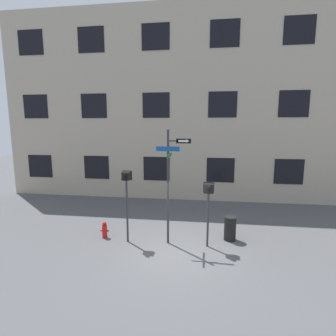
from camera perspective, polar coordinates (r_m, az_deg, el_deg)
The scene contains 7 objects.
ground_plane at distance 10.18m, azimuth 1.55°, elevation -18.15°, with size 60.00×60.00×0.00m, color #515154.
building_facade at distance 16.55m, azimuth 4.60°, elevation 13.45°, with size 24.00×0.63×11.81m.
street_sign_pole at distance 10.13m, azimuth 0.39°, elevation -2.23°, with size 1.32×1.07×4.54m.
pedestrian_signal_left at distance 10.48m, azimuth -9.02°, elevation -4.32°, with size 0.38×0.40×2.92m.
pedestrian_signal_right at distance 10.11m, azimuth 8.80°, elevation -6.21°, with size 0.41×0.40×2.54m.
fire_hydrant at distance 11.64m, azimuth -13.63°, elevation -12.96°, with size 0.36×0.20×0.69m.
trash_bin at distance 11.34m, azimuth 13.34°, elevation -12.65°, with size 0.51×0.51×1.00m.
Camera 1 is at (0.98, -8.98, 4.68)m, focal length 28.00 mm.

